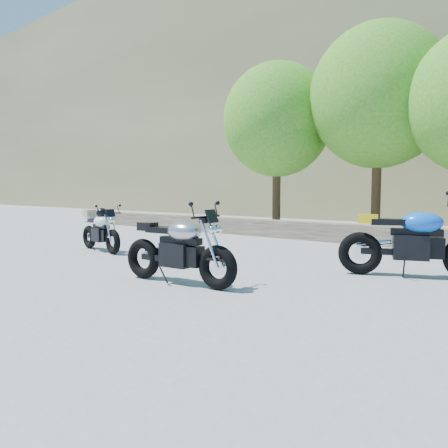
% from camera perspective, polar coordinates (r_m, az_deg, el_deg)
% --- Properties ---
extents(ground, '(90.00, 90.00, 0.00)m').
position_cam_1_polar(ground, '(8.04, -5.63, -5.71)').
color(ground, gray).
rests_on(ground, ground).
extents(stone_wall, '(22.00, 0.55, 0.50)m').
position_cam_1_polar(stone_wall, '(12.49, 12.38, -0.97)').
color(stone_wall, '#483B30').
rests_on(stone_wall, ground).
extents(tree_decid_left, '(3.67, 3.67, 5.62)m').
position_cam_1_polar(tree_decid_left, '(15.20, 7.17, 12.86)').
color(tree_decid_left, '#382314').
rests_on(tree_decid_left, ground).
extents(tree_decid_mid, '(4.08, 4.08, 6.24)m').
position_cam_1_polar(tree_decid_mid, '(14.20, 19.87, 14.88)').
color(tree_decid_mid, '#382314').
rests_on(tree_decid_mid, ground).
extents(silver_bike, '(2.10, 0.66, 1.05)m').
position_cam_1_polar(silver_bike, '(6.61, -5.91, -3.44)').
color(silver_bike, black).
rests_on(silver_bike, ground).
extents(white_bike, '(1.81, 0.61, 1.01)m').
position_cam_1_polar(white_bike, '(10.46, -15.87, -0.75)').
color(white_bike, black).
rests_on(white_bike, ground).
extents(blue_bike, '(2.23, 1.08, 1.17)m').
position_cam_1_polar(blue_bike, '(7.71, 23.49, -2.22)').
color(blue_bike, black).
rests_on(blue_bike, ground).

